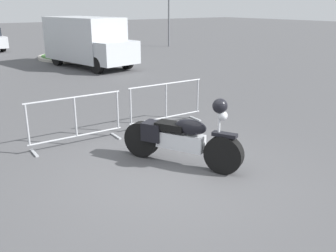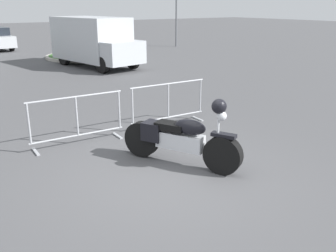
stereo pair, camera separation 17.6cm
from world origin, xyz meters
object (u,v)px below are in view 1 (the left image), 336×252
Objects in this scene: crowd_barrier_near at (76,120)px; delivery_van at (87,41)px; motorcycle at (181,138)px; crowd_barrier_far at (166,104)px.

delivery_van is (4.71, 9.66, 0.69)m from crowd_barrier_near.
motorcycle is 12.30m from delivery_van.
crowd_barrier_far is (1.18, 2.10, 0.03)m from motorcycle.
delivery_van reaches higher than motorcycle.
motorcycle is at bearing -119.30° from crowd_barrier_far.
motorcycle is at bearing -60.71° from crowd_barrier_near.
crowd_barrier_near is at bearing 180.00° from crowd_barrier_far.
crowd_barrier_near and crowd_barrier_far have the same top height.
delivery_van is (2.35, 9.66, 0.69)m from crowd_barrier_far.
crowd_barrier_near is (-1.18, 2.10, 0.03)m from motorcycle.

